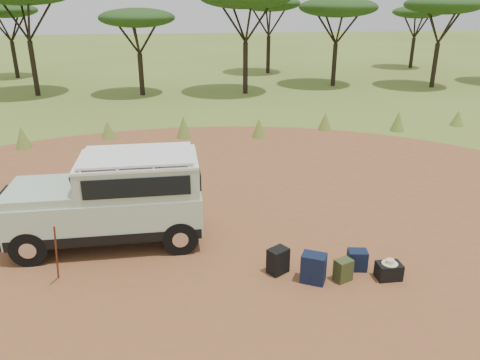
{
  "coord_description": "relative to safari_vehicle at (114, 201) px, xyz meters",
  "views": [
    {
      "loc": [
        -0.55,
        -9.53,
        5.25
      ],
      "look_at": [
        1.12,
        1.26,
        1.0
      ],
      "focal_mm": 35.0,
      "sensor_mm": 36.0,
      "label": 1
    }
  ],
  "objects": [
    {
      "name": "safari_hat",
      "position": [
        5.5,
        -2.4,
        -0.64
      ],
      "size": [
        0.32,
        0.32,
        0.09
      ],
      "color": "beige",
      "rests_on": "hard_case"
    },
    {
      "name": "grass_fringe",
      "position": [
        2.0,
        8.31,
        -0.61
      ],
      "size": [
        36.6,
        1.6,
        0.9
      ],
      "color": "olive",
      "rests_on": "ground"
    },
    {
      "name": "acacia_treeline",
      "position": [
        2.63,
        19.45,
        3.86
      ],
      "size": [
        46.7,
        13.2,
        6.26
      ],
      "color": "black",
      "rests_on": "ground"
    },
    {
      "name": "ground",
      "position": [
        1.88,
        -0.36,
        -1.01
      ],
      "size": [
        140.0,
        140.0,
        0.0
      ],
      "primitive_type": "plane",
      "color": "olive",
      "rests_on": "ground"
    },
    {
      "name": "backpack_navy",
      "position": [
        3.97,
        -2.28,
        -0.71
      ],
      "size": [
        0.57,
        0.51,
        0.61
      ],
      "primitive_type": "cube",
      "rotation": [
        0.0,
        0.0,
        -0.5
      ],
      "color": "#101D33",
      "rests_on": "ground"
    },
    {
      "name": "backpack_olive",
      "position": [
        4.57,
        -2.33,
        -0.78
      ],
      "size": [
        0.4,
        0.35,
        0.46
      ],
      "primitive_type": "cube",
      "rotation": [
        0.0,
        0.0,
        0.39
      ],
      "color": "#3B431F",
      "rests_on": "ground"
    },
    {
      "name": "safari_vehicle",
      "position": [
        0.0,
        0.0,
        0.0
      ],
      "size": [
        4.37,
        1.75,
        2.1
      ],
      "rotation": [
        0.0,
        0.0,
        -0.0
      ],
      "color": "#ABC5A8",
      "rests_on": "ground"
    },
    {
      "name": "stuff_sack",
      "position": [
        4.0,
        -2.24,
        -0.85
      ],
      "size": [
        0.35,
        0.35,
        0.32
      ],
      "primitive_type": "cylinder",
      "rotation": [
        1.57,
        0.0,
        0.08
      ],
      "color": "black",
      "rests_on": "ground"
    },
    {
      "name": "hard_case",
      "position": [
        5.5,
        -2.4,
        -0.84
      ],
      "size": [
        0.48,
        0.34,
        0.34
      ],
      "primitive_type": "cube",
      "rotation": [
        0.0,
        0.0,
        -0.01
      ],
      "color": "black",
      "rests_on": "ground"
    },
    {
      "name": "backpack_black",
      "position": [
        3.36,
        -1.85,
        -0.74
      ],
      "size": [
        0.49,
        0.46,
        0.54
      ],
      "primitive_type": "cube",
      "rotation": [
        0.0,
        0.0,
        0.55
      ],
      "color": "black",
      "rests_on": "ground"
    },
    {
      "name": "walking_staff",
      "position": [
        -0.95,
        -1.6,
        -0.32
      ],
      "size": [
        0.25,
        0.51,
        1.38
      ],
      "primitive_type": "cylinder",
      "rotation": [
        0.36,
        0.0,
        0.4
      ],
      "color": "#5E3016",
      "rests_on": "ground"
    },
    {
      "name": "dirt_clearing",
      "position": [
        1.88,
        -0.36,
        -1.01
      ],
      "size": [
        23.0,
        23.0,
        0.01
      ],
      "primitive_type": "cylinder",
      "color": "brown",
      "rests_on": "ground"
    },
    {
      "name": "duffel_navy",
      "position": [
        5.0,
        -1.98,
        -0.8
      ],
      "size": [
        0.43,
        0.36,
        0.44
      ],
      "primitive_type": "cube",
      "rotation": [
        0.0,
        0.0,
        -0.18
      ],
      "color": "#101D33",
      "rests_on": "ground"
    }
  ]
}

